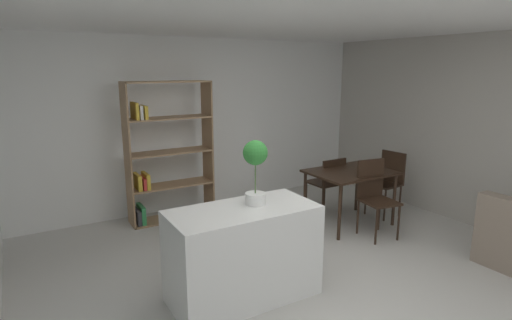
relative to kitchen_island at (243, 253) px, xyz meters
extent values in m
plane|color=beige|center=(0.50, -0.28, -0.45)|extent=(8.72, 8.72, 0.00)
cube|color=white|center=(0.50, -0.28, 2.18)|extent=(6.35, 6.17, 0.06)
cube|color=white|center=(0.50, 2.77, 0.85)|extent=(6.35, 0.06, 2.60)
cube|color=#B2ADA3|center=(3.64, -0.28, 0.85)|extent=(0.06, 6.17, 2.60)
cube|color=white|center=(0.00, 0.00, 0.00)|extent=(1.37, 0.66, 0.89)
cylinder|color=white|center=(0.16, 0.05, 0.50)|extent=(0.19, 0.19, 0.11)
cylinder|color=#476633|center=(0.16, 0.05, 0.70)|extent=(0.01, 0.01, 0.30)
sphere|color=#2D7B2F|center=(0.16, 0.05, 0.94)|extent=(0.23, 0.23, 0.23)
cube|color=#997551|center=(-0.46, 2.37, 0.54)|extent=(0.02, 0.37, 1.97)
cube|color=#997551|center=(0.71, 2.37, 0.54)|extent=(0.02, 0.37, 1.97)
cube|color=#997551|center=(0.12, 2.37, 1.51)|extent=(1.19, 0.37, 0.02)
cube|color=#997551|center=(0.12, 2.37, -0.43)|extent=(1.19, 0.37, 0.02)
cube|color=#997551|center=(0.12, 2.37, 0.06)|extent=(1.15, 0.37, 0.02)
cube|color=#997551|center=(0.12, 2.37, 0.54)|extent=(1.15, 0.37, 0.02)
cube|color=#997551|center=(0.12, 2.37, 1.02)|extent=(1.15, 0.37, 0.02)
cube|color=#38383D|center=(-0.39, 2.37, -0.32)|extent=(0.05, 0.31, 0.20)
cube|color=#338E4C|center=(-0.33, 2.37, -0.30)|extent=(0.06, 0.31, 0.25)
cube|color=gold|center=(-0.35, 2.37, 0.17)|extent=(0.05, 0.31, 0.21)
cube|color=red|center=(-0.29, 2.37, 0.15)|extent=(0.04, 0.31, 0.16)
cube|color=gold|center=(-0.24, 2.37, 0.18)|extent=(0.05, 0.31, 0.21)
cube|color=gold|center=(-0.33, 2.37, 1.14)|extent=(0.04, 0.31, 0.22)
cube|color=silver|center=(-0.28, 2.37, 1.12)|extent=(0.04, 0.31, 0.18)
cube|color=gold|center=(-0.21, 2.37, 1.12)|extent=(0.04, 0.31, 0.18)
cube|color=black|center=(2.18, 0.90, 0.30)|extent=(1.11, 0.84, 0.03)
cylinder|color=black|center=(1.68, 0.55, -0.08)|extent=(0.04, 0.04, 0.73)
cylinder|color=black|center=(2.67, 0.55, -0.08)|extent=(0.04, 0.04, 0.73)
cylinder|color=black|center=(1.68, 1.26, -0.08)|extent=(0.04, 0.04, 0.73)
cylinder|color=black|center=(2.67, 1.26, -0.08)|extent=(0.04, 0.04, 0.73)
cube|color=black|center=(2.85, 0.90, 0.03)|extent=(0.44, 0.44, 0.03)
cube|color=black|center=(3.04, 0.92, 0.27)|extent=(0.06, 0.40, 0.45)
cylinder|color=black|center=(2.66, 1.06, -0.21)|extent=(0.03, 0.03, 0.47)
cylinder|color=black|center=(2.69, 0.72, -0.21)|extent=(0.03, 0.03, 0.47)
cylinder|color=black|center=(3.01, 1.09, -0.21)|extent=(0.03, 0.03, 0.47)
cylinder|color=black|center=(3.04, 0.75, -0.21)|extent=(0.03, 0.03, 0.47)
cube|color=black|center=(2.18, 1.44, 0.02)|extent=(0.44, 0.45, 0.03)
cube|color=black|center=(2.18, 1.24, 0.23)|extent=(0.43, 0.04, 0.38)
cylinder|color=black|center=(2.36, 1.64, -0.22)|extent=(0.03, 0.03, 0.46)
cylinder|color=black|center=(1.99, 1.63, -0.22)|extent=(0.03, 0.03, 0.46)
cylinder|color=black|center=(2.36, 1.26, -0.22)|extent=(0.03, 0.03, 0.46)
cylinder|color=black|center=(2.00, 1.25, -0.22)|extent=(0.03, 0.03, 0.46)
cube|color=black|center=(2.18, 0.37, 0.03)|extent=(0.46, 0.49, 0.03)
cube|color=black|center=(2.20, 0.57, 0.29)|extent=(0.41, 0.09, 0.50)
cylinder|color=black|center=(1.98, 0.20, -0.21)|extent=(0.03, 0.03, 0.47)
cylinder|color=black|center=(2.32, 0.16, -0.21)|extent=(0.03, 0.03, 0.47)
cylinder|color=black|center=(2.03, 0.58, -0.21)|extent=(0.03, 0.03, 0.47)
cylinder|color=black|center=(2.37, 0.53, -0.21)|extent=(0.03, 0.03, 0.47)
cube|color=gray|center=(3.05, -0.72, 0.06)|extent=(0.65, 0.14, 0.20)
camera|label=1|loc=(-1.69, -3.10, 1.69)|focal=28.64mm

